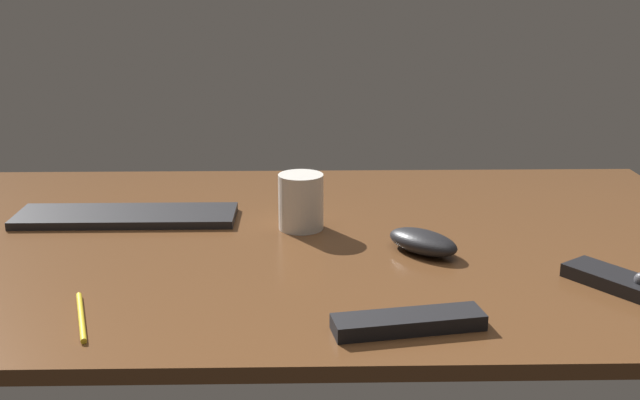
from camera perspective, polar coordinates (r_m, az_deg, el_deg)
The scene contains 7 objects.
desk at distance 123.58cm, azimuth -1.40°, elevation -3.16°, with size 140.00×84.00×2.00cm, color brown.
keyboard at distance 135.29cm, azimuth -14.09°, elevation -1.15°, with size 36.91×11.06×1.33cm, color black.
computer_mouse at distance 116.99cm, azimuth 7.59°, elevation -3.08°, with size 11.96×6.15×3.36cm, color black.
media_remote at distance 110.62cm, azimuth 21.54°, elevation -5.72°, with size 13.84×16.19×3.25cm.
tv_remote at distance 92.91cm, azimuth 6.54°, elevation -8.93°, with size 18.12×4.55×1.89cm, color black.
coffee_mug at distance 125.81cm, azimuth -1.62°, elevation -0.12°, with size 7.34×7.34×9.14cm, color silver.
pen at distance 99.40cm, azimuth -17.20°, elevation -8.22°, with size 0.72×0.72×13.80cm, color yellow.
Camera 1 is at (0.56, -116.23, 42.98)cm, focal length 43.39 mm.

